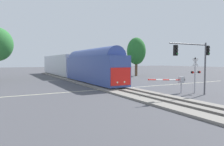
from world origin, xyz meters
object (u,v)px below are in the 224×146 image
object	(u,v)px
crossing_gate_near	(178,80)
crossing_signal_mast	(195,71)
commuter_train	(72,65)
maple_right_background	(136,51)
traffic_signal_far_side	(118,59)
traffic_signal_near_right	(196,55)

from	to	relation	value
crossing_gate_near	crossing_signal_mast	world-z (taller)	crossing_signal_mast
commuter_train	maple_right_background	world-z (taller)	maple_right_background
traffic_signal_far_side	maple_right_background	world-z (taller)	maple_right_background
traffic_signal_far_side	maple_right_background	bearing A→B (deg)	40.95
crossing_signal_mast	traffic_signal_far_side	world-z (taller)	traffic_signal_far_side
traffic_signal_near_right	traffic_signal_far_side	size ratio (longest dim) A/B	0.92
traffic_signal_near_right	traffic_signal_far_side	xyz separation A→B (m)	(1.06, 17.29, -0.12)
maple_right_background	crossing_signal_mast	bearing A→B (deg)	-111.57
crossing_gate_near	traffic_signal_far_side	bearing A→B (deg)	84.99
commuter_train	crossing_signal_mast	bearing A→B (deg)	-76.30
traffic_signal_near_right	traffic_signal_far_side	distance (m)	17.32
maple_right_background	traffic_signal_far_side	bearing A→B (deg)	-139.05
traffic_signal_near_right	crossing_gate_near	bearing A→B (deg)	98.03
commuter_train	traffic_signal_near_right	world-z (taller)	commuter_train
crossing_gate_near	traffic_signal_far_side	size ratio (longest dim) A/B	0.86
crossing_gate_near	crossing_signal_mast	distance (m)	2.16
crossing_gate_near	traffic_signal_near_right	distance (m)	3.39
commuter_train	crossing_gate_near	world-z (taller)	commuter_train
commuter_train	crossing_gate_near	bearing A→B (deg)	-79.75
traffic_signal_far_side	traffic_signal_near_right	bearing A→B (deg)	-93.49
crossing_gate_near	traffic_signal_near_right	xyz separation A→B (m)	(0.28, -2.01, 2.71)
commuter_train	traffic_signal_near_right	xyz separation A→B (m)	(4.66, -26.19, 1.34)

